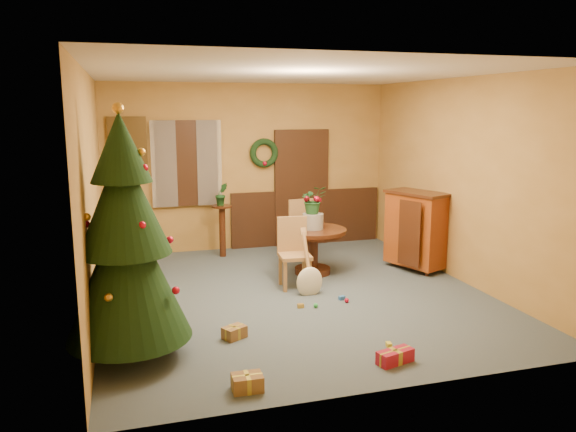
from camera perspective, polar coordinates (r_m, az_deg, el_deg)
name	(u,v)px	position (r m, az deg, el deg)	size (l,w,h in m)	color
room_envelope	(261,186)	(9.99, -2.71, 3.08)	(5.50, 5.50, 5.50)	#33434B
dining_table	(313,242)	(8.46, 2.53, -2.68)	(1.01, 1.01, 0.69)	black
urn	(313,221)	(8.39, 2.55, -0.53)	(0.31, 0.31, 0.23)	slate
centerpiece_plant	(313,200)	(8.34, 2.57, 1.65)	(0.38, 0.33, 0.42)	#1E4C23
chair_near	(294,250)	(7.85, 0.58, -3.45)	(0.46, 0.46, 0.98)	olive
chair_far	(298,226)	(9.29, 1.05, -1.05)	(0.49, 0.49, 1.02)	olive
guitar	(310,264)	(7.51, 2.21, -4.86)	(0.37, 0.17, 0.86)	beige
plant_stand	(222,225)	(9.49, -6.70, -0.89)	(0.34, 0.34, 0.88)	black
stand_plant	(222,194)	(9.40, -6.77, 2.22)	(0.21, 0.17, 0.38)	#19471E
christmas_tree	(125,242)	(5.64, -16.20, -2.54)	(1.22, 1.22, 2.52)	#382111
writing_desk	(129,242)	(8.63, -15.82, -2.55)	(0.87, 0.63, 0.70)	black
sideboard	(416,228)	(8.87, 12.87, -1.20)	(0.82, 1.07, 1.22)	#561A09
gift_a	(247,383)	(5.20, -4.16, -16.52)	(0.28, 0.20, 0.15)	brown
gift_b	(169,323)	(6.52, -11.99, -10.56)	(0.29, 0.29, 0.22)	maroon
gift_c	(234,332)	(6.27, -5.47, -11.68)	(0.29, 0.26, 0.13)	brown
gift_d	(395,356)	(5.78, 10.83, -13.84)	(0.41, 0.25, 0.14)	maroon
toy_a	(342,298)	(7.46, 5.49, -8.28)	(0.08, 0.05, 0.05)	#2863B0
toy_b	(316,306)	(7.14, 2.83, -9.07)	(0.06, 0.06, 0.06)	green
toy_c	(389,345)	(6.13, 10.21, -12.76)	(0.08, 0.05, 0.05)	gold
toy_d	(347,300)	(7.35, 5.98, -8.52)	(0.06, 0.06, 0.06)	#AF0B26
toy_e	(301,306)	(7.14, 1.29, -9.11)	(0.08, 0.05, 0.05)	gold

